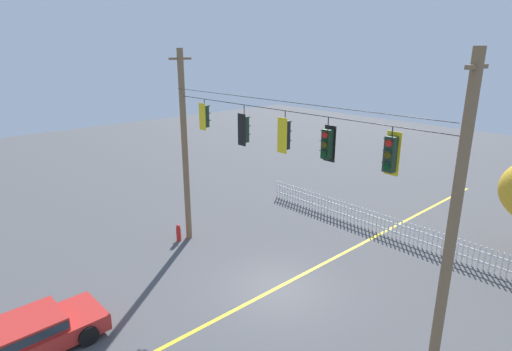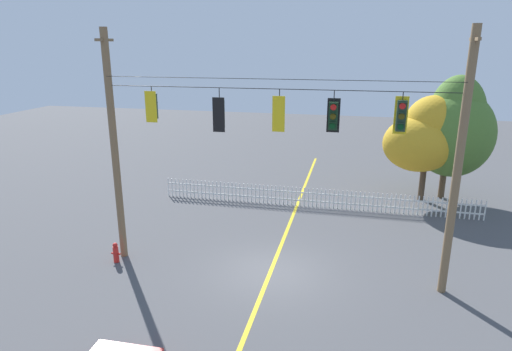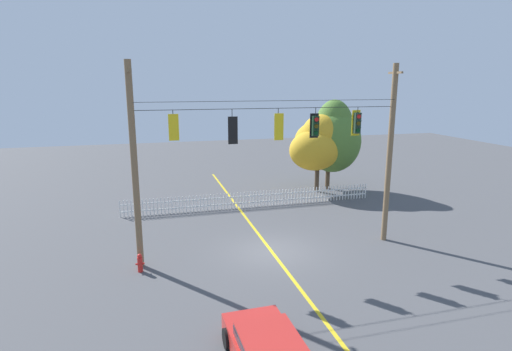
% 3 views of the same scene
% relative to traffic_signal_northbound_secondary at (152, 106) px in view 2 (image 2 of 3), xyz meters
% --- Properties ---
extents(ground, '(80.00, 80.00, 0.00)m').
position_rel_traffic_signal_northbound_secondary_xyz_m(ground, '(4.45, 0.01, -6.21)').
color(ground, '#4C4C4F').
extents(lane_centerline_stripe, '(0.16, 36.00, 0.01)m').
position_rel_traffic_signal_northbound_secondary_xyz_m(lane_centerline_stripe, '(4.45, 0.01, -6.20)').
color(lane_centerline_stripe, gold).
rests_on(lane_centerline_stripe, ground).
extents(signal_support_span, '(12.59, 1.10, 8.98)m').
position_rel_traffic_signal_northbound_secondary_xyz_m(signal_support_span, '(4.45, 0.01, -1.64)').
color(signal_support_span, brown).
rests_on(signal_support_span, ground).
extents(traffic_signal_northbound_secondary, '(0.43, 0.38, 1.29)m').
position_rel_traffic_signal_northbound_secondary_xyz_m(traffic_signal_northbound_secondary, '(0.00, 0.00, 0.00)').
color(traffic_signal_northbound_secondary, black).
extents(traffic_signal_southbound_primary, '(0.43, 0.38, 1.54)m').
position_rel_traffic_signal_northbound_secondary_xyz_m(traffic_signal_southbound_primary, '(2.56, -0.00, -0.20)').
color(traffic_signal_southbound_primary, black).
extents(traffic_signal_westbound_side, '(0.43, 0.38, 1.44)m').
position_rel_traffic_signal_northbound_secondary_xyz_m(traffic_signal_westbound_side, '(4.70, -0.00, -0.10)').
color(traffic_signal_westbound_side, black).
extents(traffic_signal_northbound_primary, '(0.43, 0.38, 1.43)m').
position_rel_traffic_signal_northbound_secondary_xyz_m(traffic_signal_northbound_primary, '(6.53, 0.02, -0.12)').
color(traffic_signal_northbound_primary, black).
extents(traffic_signal_eastbound_side, '(0.43, 0.38, 1.39)m').
position_rel_traffic_signal_northbound_secondary_xyz_m(traffic_signal_eastbound_side, '(8.70, 0.02, -0.05)').
color(traffic_signal_eastbound_side, black).
extents(white_picket_fence, '(16.79, 0.06, 1.05)m').
position_rel_traffic_signal_northbound_secondary_xyz_m(white_picket_fence, '(5.40, 7.43, -5.68)').
color(white_picket_fence, white).
rests_on(white_picket_fence, ground).
extents(autumn_maple_near_fence, '(4.07, 3.75, 5.83)m').
position_rel_traffic_signal_northbound_secondary_xyz_m(autumn_maple_near_fence, '(10.94, 9.84, -2.49)').
color(autumn_maple_near_fence, '#473828').
rests_on(autumn_maple_near_fence, ground).
extents(autumn_maple_mid, '(4.25, 4.06, 6.87)m').
position_rel_traffic_signal_northbound_secondary_xyz_m(autumn_maple_mid, '(12.44, 10.35, -2.24)').
color(autumn_maple_mid, brown).
rests_on(autumn_maple_mid, ground).
extents(fire_hydrant, '(0.38, 0.22, 0.83)m').
position_rel_traffic_signal_northbound_secondary_xyz_m(fire_hydrant, '(-1.72, -0.57, -5.80)').
color(fire_hydrant, red).
rests_on(fire_hydrant, ground).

